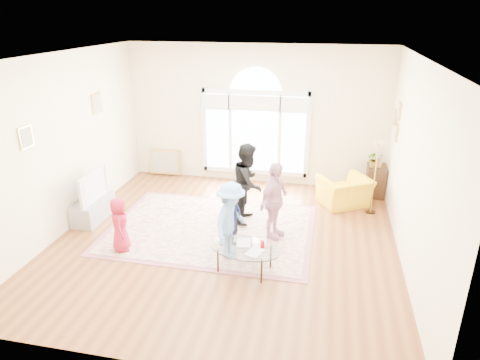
% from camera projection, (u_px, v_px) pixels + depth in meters
% --- Properties ---
extents(ground, '(6.00, 6.00, 0.00)m').
position_uv_depth(ground, '(225.00, 240.00, 7.69)').
color(ground, brown).
rests_on(ground, ground).
extents(room_shell, '(6.00, 6.00, 6.00)m').
position_uv_depth(room_shell, '(254.00, 119.00, 9.69)').
color(room_shell, beige).
rests_on(room_shell, ground).
extents(area_rug, '(3.60, 2.60, 0.02)m').
position_uv_depth(area_rug, '(211.00, 229.00, 8.09)').
color(area_rug, beige).
rests_on(area_rug, ground).
extents(rug_border, '(3.80, 2.80, 0.01)m').
position_uv_depth(rug_border, '(211.00, 229.00, 8.09)').
color(rug_border, '#975662').
rests_on(rug_border, ground).
extents(tv_console, '(0.45, 1.00, 0.42)m').
position_uv_depth(tv_console, '(93.00, 209.00, 8.42)').
color(tv_console, gray).
rests_on(tv_console, ground).
extents(television, '(0.17, 1.04, 0.60)m').
position_uv_depth(television, '(90.00, 185.00, 8.23)').
color(television, black).
rests_on(television, tv_console).
extents(coffee_table, '(1.26, 0.94, 0.54)m').
position_uv_depth(coffee_table, '(245.00, 248.00, 6.66)').
color(coffee_table, silver).
rests_on(coffee_table, ground).
extents(armchair, '(1.25, 1.21, 0.62)m').
position_uv_depth(armchair, '(344.00, 192.00, 8.98)').
color(armchair, yellow).
rests_on(armchair, ground).
extents(side_cabinet, '(0.40, 0.50, 0.70)m').
position_uv_depth(side_cabinet, '(376.00, 181.00, 9.45)').
color(side_cabinet, black).
rests_on(side_cabinet, ground).
extents(floor_lamp, '(0.25, 0.25, 1.51)m').
position_uv_depth(floor_lamp, '(378.00, 153.00, 8.29)').
color(floor_lamp, black).
rests_on(floor_lamp, ground).
extents(plant_pedestal, '(0.20, 0.20, 0.70)m').
position_uv_depth(plant_pedestal, '(372.00, 182.00, 9.37)').
color(plant_pedestal, white).
rests_on(plant_pedestal, ground).
extents(potted_plant, '(0.38, 0.34, 0.37)m').
position_uv_depth(potted_plant, '(375.00, 159.00, 9.17)').
color(potted_plant, '#33722D').
rests_on(potted_plant, plant_pedestal).
extents(leaning_picture, '(0.80, 0.14, 0.62)m').
position_uv_depth(leaning_picture, '(166.00, 175.00, 10.76)').
color(leaning_picture, tan).
rests_on(leaning_picture, ground).
extents(child_red, '(0.46, 0.55, 0.95)m').
position_uv_depth(child_red, '(120.00, 224.00, 7.20)').
color(child_red, maroon).
rests_on(child_red, area_rug).
extents(child_navy, '(0.29, 0.44, 1.19)m').
position_uv_depth(child_navy, '(232.00, 217.00, 7.19)').
color(child_navy, '#111739').
rests_on(child_navy, area_rug).
extents(child_black, '(0.64, 0.79, 1.55)m').
position_uv_depth(child_black, '(248.00, 183.00, 8.14)').
color(child_black, black).
rests_on(child_black, area_rug).
extents(child_pink, '(0.64, 0.90, 1.42)m').
position_uv_depth(child_pink, '(274.00, 201.00, 7.53)').
color(child_pink, '#CA91A7').
rests_on(child_pink, area_rug).
extents(child_blue, '(0.66, 0.93, 1.32)m').
position_uv_depth(child_blue, '(231.00, 221.00, 6.94)').
color(child_blue, '#6BA4E3').
rests_on(child_blue, area_rug).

